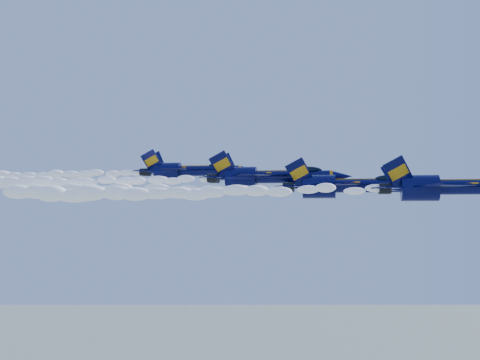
% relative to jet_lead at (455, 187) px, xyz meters
% --- Properties ---
extents(jet_lead, '(16.63, 13.64, 6.18)m').
position_rel_jet_lead_xyz_m(jet_lead, '(0.00, 0.00, 0.00)').
color(jet_lead, '#070838').
extents(smoke_trail_jet_lead, '(35.96, 1.85, 1.67)m').
position_rel_jet_lead_xyz_m(smoke_trail_jet_lead, '(-25.08, 0.00, -0.40)').
color(smoke_trail_jet_lead, white).
extents(jet_second, '(18.31, 15.02, 6.80)m').
position_rel_jet_lead_xyz_m(jet_second, '(-9.77, 12.01, 0.80)').
color(jet_second, '#070838').
extents(smoke_trail_jet_second, '(35.96, 2.04, 1.84)m').
position_rel_jet_lead_xyz_m(smoke_trail_jet_second, '(-35.57, 12.01, 0.38)').
color(smoke_trail_jet_second, white).
extents(jet_third, '(18.42, 15.11, 6.84)m').
position_rel_jet_lead_xyz_m(jet_third, '(-19.81, 15.82, 2.19)').
color(jet_third, '#070838').
extents(smoke_trail_jet_third, '(35.96, 2.05, 1.85)m').
position_rel_jet_lead_xyz_m(smoke_trail_jet_third, '(-45.66, 15.82, 1.78)').
color(smoke_trail_jet_third, white).
extents(jet_fourth, '(17.70, 14.52, 6.58)m').
position_rel_jet_lead_xyz_m(jet_fourth, '(-32.94, 26.76, 3.93)').
color(jet_fourth, '#070838').
extents(smoke_trail_jet_fourth, '(35.96, 1.97, 1.77)m').
position_rel_jet_lead_xyz_m(smoke_trail_jet_fourth, '(-58.48, 26.76, 3.52)').
color(smoke_trail_jet_fourth, white).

